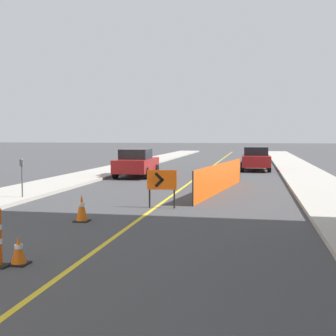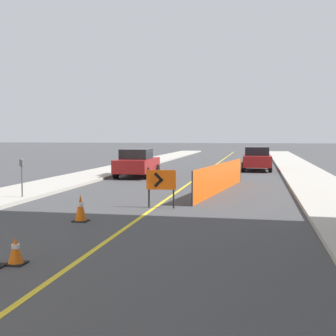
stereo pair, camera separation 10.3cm
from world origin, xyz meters
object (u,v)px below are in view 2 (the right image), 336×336
Objects in this scene: parked_car_curb_near at (137,163)px; parked_car_curb_mid at (257,159)px; traffic_cone_fourth at (16,251)px; arrow_barricade_primary at (161,181)px; parking_meter_far_curb at (22,170)px; traffic_cone_fifth at (81,208)px.

parked_car_curb_near is 1.00× the size of parked_car_curb_mid.
traffic_cone_fourth is 0.12× the size of parked_car_curb_mid.
arrow_barricade_primary is 0.88× the size of parking_meter_far_curb.
traffic_cone_fourth is at bearing -104.76° from arrow_barricade_primary.
arrow_barricade_primary is at bearing 79.82° from traffic_cone_fourth.
parked_car_curb_near is (-2.36, 17.83, 0.54)m from traffic_cone_fourth.
parking_meter_far_curb is (-5.27, 0.70, 0.26)m from arrow_barricade_primary.
parked_car_curb_near reaches higher than arrow_barricade_primary.
arrow_barricade_primary reaches higher than traffic_cone_fourth.
traffic_cone_fourth is 24.29m from parked_car_curb_mid.
arrow_barricade_primary is at bearing 58.54° from traffic_cone_fifth.
arrow_barricade_primary is 5.33m from parking_meter_far_curb.
traffic_cone_fifth is 13.70m from parked_car_curb_near.
traffic_cone_fourth is 18.00m from parked_car_curb_near.
parked_car_curb_near reaches higher than parking_meter_far_curb.
traffic_cone_fifth is 0.60× the size of arrow_barricade_primary.
parked_car_curb_near and parked_car_curb_mid have the same top height.
parking_meter_far_curb is (-8.29, -16.17, 0.32)m from parked_car_curb_mid.
traffic_cone_fifth is 20.19m from parked_car_curb_mid.
traffic_cone_fifth is (-0.42, 4.28, 0.11)m from traffic_cone_fourth.
traffic_cone_fourth is 0.42× the size of arrow_barricade_primary.
traffic_cone_fourth is 8.76m from parking_meter_far_curb.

